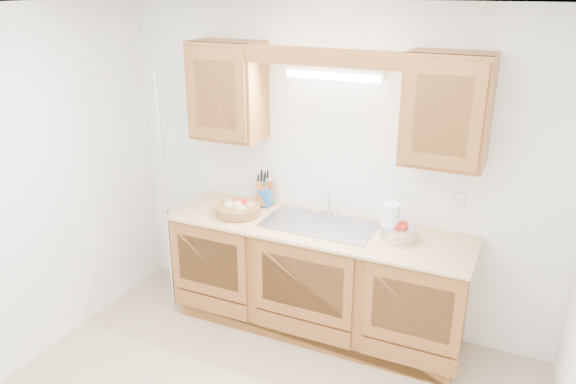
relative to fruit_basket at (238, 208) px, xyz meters
The scene contains 17 objects.
room 1.34m from the fruit_basket, 59.84° to the right, with size 3.52×3.50×2.50m.
base_cabinets 0.83m from the fruit_basket, ahead, with size 2.20×0.60×0.86m, color #945D2B.
countertop 0.66m from the fruit_basket, ahead, with size 2.30×0.63×0.04m, color tan.
upper_cabinet_left 0.92m from the fruit_basket, 130.19° to the left, with size 0.55×0.33×0.75m, color #945D2B.
upper_cabinet_right 1.74m from the fruit_basket, ahead, with size 0.55×0.33×0.75m, color #945D2B.
valance 1.36m from the fruit_basket, ahead, with size 2.20×0.05×0.12m, color #945D2B.
fluorescent_fixture 1.27m from the fruit_basket, 23.69° to the left, with size 0.76×0.08×0.08m.
sink 0.67m from the fruit_basket, ahead, with size 0.84×0.46×0.36m.
wire_shelf_pole 0.58m from the fruit_basket, 160.36° to the right, with size 0.03×0.03×2.00m, color silver.
outlet_plate 1.66m from the fruit_basket, 12.73° to the left, with size 0.08×0.01×0.12m, color white.
fruit_basket is the anchor object (origin of this frame).
knife_block 0.28m from the fruit_basket, 72.68° to the left, with size 0.16×0.19×0.30m.
orange_canister 0.33m from the fruit_basket, 69.17° to the left, with size 0.08×0.08×0.22m.
soap_bottle 0.28m from the fruit_basket, 64.72° to the left, with size 0.10×0.10×0.21m, color #2366B0.
sponge 0.32m from the fruit_basket, 68.61° to the left, with size 0.13×0.11×0.02m.
paper_towel 1.20m from the fruit_basket, ahead, with size 0.15×0.15×0.31m.
apple_bowl 1.26m from the fruit_basket, ahead, with size 0.33×0.33×0.14m.
Camera 1 is at (1.40, -2.40, 2.62)m, focal length 35.00 mm.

